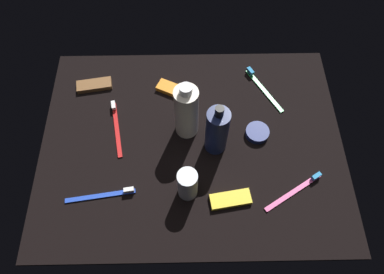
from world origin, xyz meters
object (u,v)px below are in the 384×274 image
snack_bar_orange (174,90)px  bodywash_bottle (186,112)px  toothbrush_blue (105,195)px  snack_bar_yellow (230,199)px  snack_bar_brown (94,85)px  deodorant_stick (188,184)px  toothbrush_pink (297,190)px  cream_tin_left (257,133)px  toothbrush_red (116,125)px  lotion_bottle (217,131)px  toothbrush_green (262,87)px

snack_bar_orange → bodywash_bottle: bearing=-48.5°
toothbrush_blue → snack_bar_yellow: toothbrush_blue is taller
snack_bar_orange → snack_bar_brown: (-24.24, 2.23, 0.00)cm
deodorant_stick → snack_bar_orange: (-3.83, 31.94, -4.54)cm
bodywash_bottle → snack_bar_orange: bodywash_bottle is taller
toothbrush_pink → cream_tin_left: size_ratio=2.43×
toothbrush_red → snack_bar_yellow: (31.03, -22.44, 0.14)cm
snack_bar_yellow → toothbrush_blue: bearing=167.9°
snack_bar_brown → toothbrush_blue: bearing=-88.2°
toothbrush_blue → snack_bar_orange: size_ratio=1.73×
bodywash_bottle → toothbrush_blue: bodywash_bottle is taller
bodywash_bottle → toothbrush_blue: size_ratio=1.10×
lotion_bottle → bodywash_bottle: bearing=145.5°
snack_bar_brown → snack_bar_yellow: bearing=-52.4°
lotion_bottle → toothbrush_red: lotion_bottle is taller
snack_bar_orange → cream_tin_left: (23.55, -15.21, 0.17)cm
snack_bar_brown → cream_tin_left: 50.88cm
toothbrush_red → snack_bar_orange: 20.30cm
toothbrush_green → snack_bar_brown: (-51.01, 1.53, 0.14)cm
snack_bar_orange → snack_bar_yellow: bearing=-41.4°
bodywash_bottle → deodorant_stick: size_ratio=1.87×
toothbrush_green → toothbrush_blue: bearing=-143.0°
toothbrush_green → snack_bar_yellow: size_ratio=1.56×
lotion_bottle → bodywash_bottle: size_ratio=0.94×
deodorant_stick → toothbrush_green: bearing=54.9°
toothbrush_green → snack_bar_brown: 51.04cm
deodorant_stick → toothbrush_pink: size_ratio=0.66×
bodywash_bottle → toothbrush_red: bearing=176.8°
bodywash_bottle → toothbrush_green: size_ratio=1.22×
deodorant_stick → toothbrush_blue: bearing=-178.1°
bodywash_bottle → toothbrush_blue: bearing=-137.6°
toothbrush_green → toothbrush_red: same height
snack_bar_orange → snack_bar_yellow: same height
deodorant_stick → cream_tin_left: deodorant_stick is taller
toothbrush_pink → snack_bar_yellow: toothbrush_pink is taller
toothbrush_blue → lotion_bottle: bearing=25.9°
toothbrush_green → toothbrush_blue: same height
toothbrush_red → cream_tin_left: size_ratio=2.71×
deodorant_stick → snack_bar_orange: bearing=96.8°
toothbrush_green → toothbrush_red: (-43.11, -12.74, 0.00)cm
toothbrush_blue → cream_tin_left: (41.12, 17.45, 0.31)cm
snack_bar_orange → snack_bar_brown: same height
cream_tin_left → toothbrush_red: bearing=175.4°
deodorant_stick → toothbrush_red: 28.73cm
bodywash_bottle → snack_bar_yellow: bodywash_bottle is taller
toothbrush_red → snack_bar_yellow: size_ratio=1.72×
snack_bar_orange → cream_tin_left: size_ratio=1.58×
toothbrush_red → snack_bar_brown: 16.31cm
snack_bar_brown → cream_tin_left: bearing=-29.1°
lotion_bottle → snack_bar_yellow: lotion_bottle is taller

